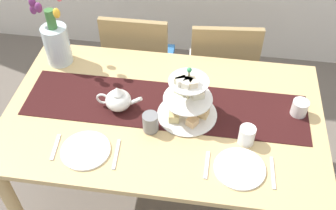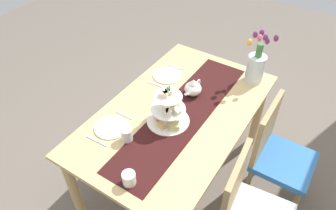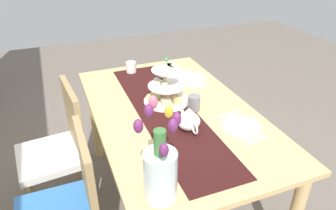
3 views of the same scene
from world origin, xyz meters
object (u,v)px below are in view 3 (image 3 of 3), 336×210
(mug_white_text, at_px, (169,75))
(dinner_plate_right, at_px, (190,78))
(chair_left, at_px, (69,204))
(tiered_cake_stand, at_px, (166,89))
(dining_table, at_px, (173,125))
(knife_left, at_px, (228,114))
(cream_jug, at_px, (131,67))
(mug_grey, at_px, (194,103))
(chair_right, at_px, (60,145))
(knife_right, at_px, (182,71))
(fork_left, at_px, (256,140))
(tulip_vase, at_px, (160,169))
(teapot, at_px, (189,120))
(fork_right, at_px, (198,86))
(dinner_plate_left, at_px, (241,126))

(mug_white_text, bearing_deg, dinner_plate_right, -98.72)
(chair_left, distance_m, tiered_cake_stand, 0.89)
(dining_table, xyz_separation_m, knife_left, (-0.17, -0.29, 0.11))
(cream_jug, bearing_deg, mug_grey, -163.73)
(mug_grey, bearing_deg, chair_right, 68.71)
(tiered_cake_stand, relative_size, mug_white_text, 3.20)
(mug_grey, bearing_deg, cream_jug, 16.27)
(knife_right, height_order, mug_white_text, mug_white_text)
(chair_right, xyz_separation_m, fork_left, (-0.74, -1.00, 0.28))
(tiered_cake_stand, relative_size, tulip_vase, 0.68)
(tiered_cake_stand, xyz_separation_m, mug_grey, (-0.16, -0.12, -0.05))
(cream_jug, relative_size, fork_left, 0.57)
(mug_white_text, bearing_deg, mug_grey, 178.40)
(chair_right, height_order, cream_jug, chair_right)
(tiered_cake_stand, height_order, dinner_plate_right, tiered_cake_stand)
(cream_jug, relative_size, dinner_plate_right, 0.37)
(tiered_cake_stand, distance_m, cream_jug, 0.56)
(knife_left, bearing_deg, cream_jug, 24.33)
(mug_white_text, bearing_deg, teapot, 168.24)
(tulip_vase, xyz_separation_m, fork_right, (0.89, -0.62, -0.15))
(teapot, xyz_separation_m, tulip_vase, (-0.42, 0.32, 0.09))
(knife_right, relative_size, mug_white_text, 1.79)
(cream_jug, bearing_deg, dinner_plate_left, -158.91)
(knife_left, bearing_deg, knife_right, 0.00)
(tulip_vase, bearing_deg, chair_left, 46.11)
(chair_right, bearing_deg, dinner_plate_left, -120.81)
(fork_left, bearing_deg, chair_left, 79.51)
(chair_left, distance_m, tulip_vase, 0.68)
(chair_right, bearing_deg, mug_grey, -111.29)
(tiered_cake_stand, xyz_separation_m, dinner_plate_right, (0.27, -0.30, -0.09))
(tiered_cake_stand, distance_m, mug_white_text, 0.32)
(cream_jug, xyz_separation_m, fork_right, (-0.43, -0.38, -0.04))
(tulip_vase, relative_size, dinner_plate_left, 1.95)
(dinner_plate_right, relative_size, knife_right, 1.35)
(chair_right, distance_m, dinner_plate_right, 1.05)
(chair_left, xyz_separation_m, mug_grey, (0.23, -0.83, 0.33))
(dinner_plate_left, height_order, knife_left, dinner_plate_left)
(tulip_vase, bearing_deg, dining_table, -26.39)
(chair_right, bearing_deg, mug_white_text, -81.14)
(dining_table, bearing_deg, teapot, 180.00)
(tiered_cake_stand, bearing_deg, dinner_plate_right, -48.26)
(fork_right, xyz_separation_m, mug_white_text, (0.17, 0.16, 0.04))
(teapot, bearing_deg, dinner_plate_left, -106.74)
(chair_right, relative_size, dinner_plate_left, 3.96)
(dining_table, xyz_separation_m, tulip_vase, (-0.65, 0.32, 0.26))
(chair_left, xyz_separation_m, fork_left, (-0.19, -1.00, 0.28))
(chair_left, height_order, mug_white_text, chair_left)
(tiered_cake_stand, relative_size, dinner_plate_left, 1.32)
(fork_right, bearing_deg, mug_grey, 148.77)
(dining_table, distance_m, cream_jug, 0.69)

